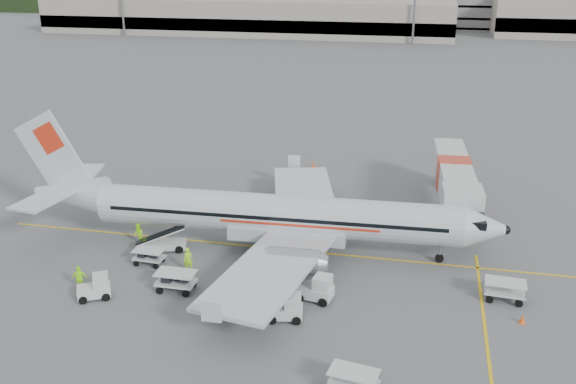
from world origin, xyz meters
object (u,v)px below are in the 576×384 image
jet_bridge (452,185)px  tug_fore (315,287)px  belt_loader (163,235)px  tug_mid (285,307)px  aircraft (276,189)px  tug_aft (94,287)px

jet_bridge → tug_fore: 19.23m
belt_loader → tug_mid: 13.13m
aircraft → tug_aft: 14.08m
tug_aft → jet_bridge: bearing=13.4°
belt_loader → tug_mid: bearing=-51.3°
tug_fore → aircraft: bearing=130.7°
jet_bridge → tug_aft: 29.99m
tug_mid → jet_bridge: bearing=53.7°
jet_bridge → tug_aft: jet_bridge is taller
jet_bridge → tug_aft: bearing=-141.9°
aircraft → tug_aft: (-9.65, -9.42, -4.02)m
aircraft → tug_mid: 10.43m
tug_mid → tug_fore: bearing=53.8°
tug_fore → tug_aft: (-13.70, -2.84, -0.08)m
aircraft → tug_mid: bearing=-76.0°
jet_bridge → tug_aft: size_ratio=8.60×
tug_aft → tug_fore: bearing=-16.8°
belt_loader → tug_aft: bearing=-118.5°
aircraft → belt_loader: bearing=-169.5°
belt_loader → tug_fore: (12.18, -4.73, -0.32)m
jet_bridge → tug_mid: size_ratio=8.27×
aircraft → tug_fore: aircraft is taller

